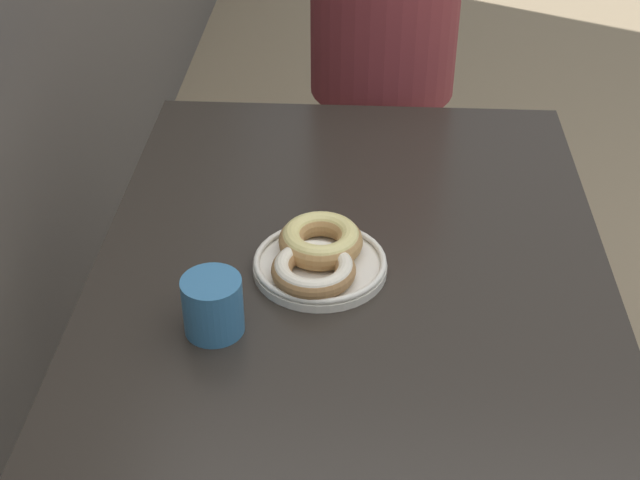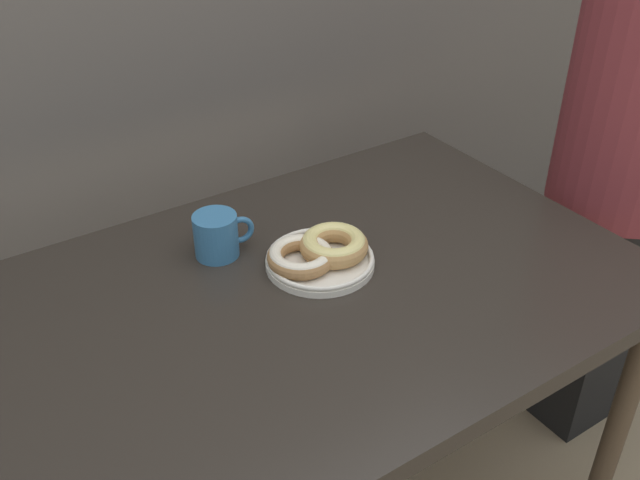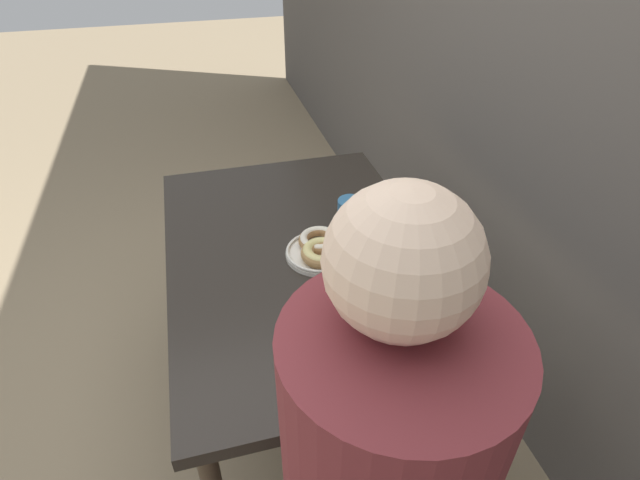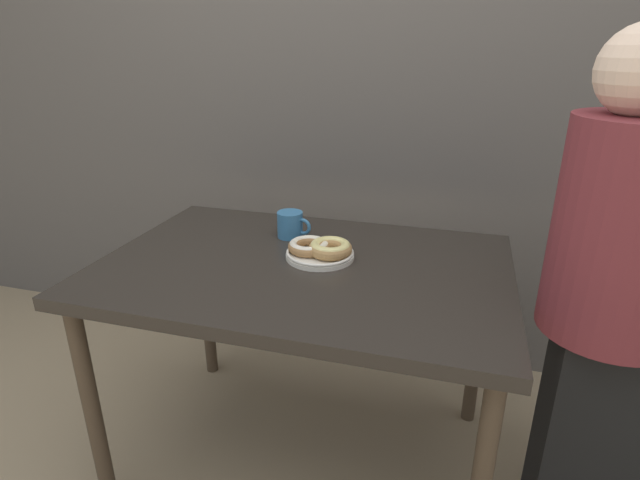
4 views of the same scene
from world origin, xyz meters
name	(u,v)px [view 4 (image 4 of 4)]	position (x,y,z in m)	size (l,w,h in m)	color
wall_back	(361,67)	(0.00, 1.12, 1.30)	(8.00, 0.05, 2.60)	#56514C
dining_table	(304,285)	(0.00, 0.35, 0.69)	(1.25, 0.84, 0.76)	#28231E
donut_plate	(321,249)	(0.04, 0.40, 0.79)	(0.24, 0.22, 0.06)	silver
coffee_mug	(291,224)	(-0.11, 0.54, 0.81)	(0.12, 0.09, 0.09)	teal
person_figure	(614,304)	(0.85, 0.29, 0.78)	(0.35, 0.34, 1.44)	black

